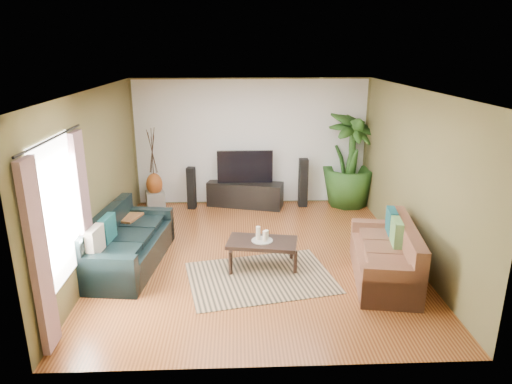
{
  "coord_description": "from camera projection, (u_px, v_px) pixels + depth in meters",
  "views": [
    {
      "loc": [
        -0.29,
        -6.87,
        3.31
      ],
      "look_at": [
        0.0,
        0.2,
        1.05
      ],
      "focal_mm": 32.0,
      "sensor_mm": 36.0,
      "label": 1
    }
  ],
  "objects": [
    {
      "name": "candle_short",
      "position": [
        266.0,
        234.0,
        7.1
      ],
      "size": [
        0.07,
        0.07,
        0.14
      ],
      "primitive_type": "cylinder",
      "color": "white",
      "rests_on": "candle_tray"
    },
    {
      "name": "wall_front",
      "position": [
        268.0,
        253.0,
        4.53
      ],
      "size": [
        5.0,
        0.0,
        5.0
      ],
      "primitive_type": "plane",
      "rotation": [
        -1.57,
        0.0,
        0.0
      ],
      "color": "brown",
      "rests_on": "ground"
    },
    {
      "name": "sofa_right",
      "position": [
        384.0,
        252.0,
        6.7
      ],
      "size": [
        1.09,
        1.91,
        0.85
      ],
      "primitive_type": "cube",
      "rotation": [
        0.0,
        0.0,
        -1.73
      ],
      "color": "brown",
      "rests_on": "floor"
    },
    {
      "name": "speaker_left",
      "position": [
        191.0,
        188.0,
        9.66
      ],
      "size": [
        0.19,
        0.21,
        0.9
      ],
      "primitive_type": "cube",
      "rotation": [
        0.0,
        0.0,
        -0.18
      ],
      "color": "black",
      "rests_on": "floor"
    },
    {
      "name": "tv_stand",
      "position": [
        245.0,
        194.0,
        9.85
      ],
      "size": [
        1.67,
        0.88,
        0.53
      ],
      "primitive_type": "cube",
      "rotation": [
        0.0,
        0.0,
        -0.26
      ],
      "color": "black",
      "rests_on": "floor"
    },
    {
      "name": "potted_plant",
      "position": [
        350.0,
        159.0,
        9.71
      ],
      "size": [
        1.56,
        1.56,
        2.03
      ],
      "primitive_type": "imported",
      "rotation": [
        0.0,
        0.0,
        0.54
      ],
      "color": "#224A18",
      "rests_on": "floor"
    },
    {
      "name": "area_rug",
      "position": [
        261.0,
        277.0,
        6.84
      ],
      "size": [
        2.37,
        1.89,
        0.01
      ],
      "primitive_type": "cube",
      "rotation": [
        0.0,
        0.0,
        0.2
      ],
      "color": "tan",
      "rests_on": "floor"
    },
    {
      "name": "side_table",
      "position": [
        125.0,
        230.0,
        7.88
      ],
      "size": [
        0.66,
        0.66,
        0.56
      ],
      "primitive_type": "cube",
      "rotation": [
        0.0,
        0.0,
        -0.3
      ],
      "color": "brown",
      "rests_on": "floor"
    },
    {
      "name": "wall_back",
      "position": [
        251.0,
        143.0,
        9.76
      ],
      "size": [
        5.0,
        0.0,
        5.0
      ],
      "primitive_type": "plane",
      "rotation": [
        1.57,
        0.0,
        0.0
      ],
      "color": "brown",
      "rests_on": "ground"
    },
    {
      "name": "candle_tall",
      "position": [
        258.0,
        233.0,
        7.06
      ],
      "size": [
        0.07,
        0.07,
        0.21
      ],
      "primitive_type": "cylinder",
      "color": "white",
      "rests_on": "candle_tray"
    },
    {
      "name": "speaker_right",
      "position": [
        303.0,
        183.0,
        9.78
      ],
      "size": [
        0.19,
        0.21,
        1.05
      ],
      "primitive_type": "cube",
      "rotation": [
        0.0,
        0.0,
        -0.01
      ],
      "color": "black",
      "rests_on": "floor"
    },
    {
      "name": "candle_mid",
      "position": [
        265.0,
        236.0,
        7.0
      ],
      "size": [
        0.07,
        0.07,
        0.16
      ],
      "primitive_type": "cylinder",
      "color": "white",
      "rests_on": "candle_tray"
    },
    {
      "name": "floor",
      "position": [
        256.0,
        256.0,
        7.56
      ],
      "size": [
        5.5,
        5.5,
        0.0
      ],
      "primitive_type": "plane",
      "color": "#9D5728",
      "rests_on": "ground"
    },
    {
      "name": "backwall_panel",
      "position": [
        251.0,
        143.0,
        9.75
      ],
      "size": [
        4.9,
        0.0,
        4.9
      ],
      "primitive_type": "plane",
      "rotation": [
        1.57,
        0.0,
        0.0
      ],
      "color": "white",
      "rests_on": "ground"
    },
    {
      "name": "plant_pot",
      "position": [
        347.0,
        198.0,
        9.97
      ],
      "size": [
        0.38,
        0.38,
        0.29
      ],
      "primitive_type": "cylinder",
      "color": "black",
      "rests_on": "floor"
    },
    {
      "name": "pedestal",
      "position": [
        156.0,
        200.0,
        9.73
      ],
      "size": [
        0.46,
        0.46,
        0.37
      ],
      "primitive_type": "cube",
      "rotation": [
        0.0,
        0.0,
        0.3
      ],
      "color": "gray",
      "rests_on": "floor"
    },
    {
      "name": "curtain_near",
      "position": [
        39.0,
        258.0,
        4.87
      ],
      "size": [
        0.08,
        0.35,
        2.2
      ],
      "primitive_type": "cube",
      "color": "gray",
      "rests_on": "ground"
    },
    {
      "name": "wall_right",
      "position": [
        413.0,
        176.0,
        7.24
      ],
      "size": [
        0.0,
        5.5,
        5.5
      ],
      "primitive_type": "plane",
      "rotation": [
        1.57,
        0.0,
        -1.57
      ],
      "color": "brown",
      "rests_on": "ground"
    },
    {
      "name": "window_pane",
      "position": [
        57.0,
        212.0,
        5.51
      ],
      "size": [
        0.0,
        1.8,
        1.8
      ],
      "primitive_type": "plane",
      "rotation": [
        1.57,
        0.0,
        1.57
      ],
      "color": "white",
      "rests_on": "ground"
    },
    {
      "name": "candle_tray",
      "position": [
        262.0,
        240.0,
        7.06
      ],
      "size": [
        0.33,
        0.33,
        0.01
      ],
      "primitive_type": "cylinder",
      "color": "#999A94",
      "rests_on": "coffee_table"
    },
    {
      "name": "coffee_table",
      "position": [
        262.0,
        254.0,
        7.13
      ],
      "size": [
        1.15,
        0.76,
        0.44
      ],
      "primitive_type": "cube",
      "rotation": [
        0.0,
        0.0,
        -0.18
      ],
      "color": "black",
      "rests_on": "floor"
    },
    {
      "name": "vase",
      "position": [
        154.0,
        184.0,
        9.62
      ],
      "size": [
        0.34,
        0.34,
        0.47
      ],
      "primitive_type": "ellipsoid",
      "color": "#95481B",
      "rests_on": "pedestal"
    },
    {
      "name": "wall_left",
      "position": [
        95.0,
        180.0,
        7.05
      ],
      "size": [
        0.0,
        5.5,
        5.5
      ],
      "primitive_type": "plane",
      "rotation": [
        1.57,
        0.0,
        1.57
      ],
      "color": "brown",
      "rests_on": "ground"
    },
    {
      "name": "curtain_far",
      "position": [
        84.0,
        210.0,
        6.3
      ],
      "size": [
        0.08,
        0.35,
        2.2
      ],
      "primitive_type": "cube",
      "color": "gray",
      "rests_on": "ground"
    },
    {
      "name": "sofa_left",
      "position": [
        129.0,
        240.0,
        7.15
      ],
      "size": [
        1.14,
        2.2,
        0.85
      ],
      "primitive_type": "cube",
      "rotation": [
        0.0,
        0.0,
        1.45
      ],
      "color": "black",
      "rests_on": "floor"
    },
    {
      "name": "television",
      "position": [
        245.0,
        167.0,
        9.66
      ],
      "size": [
        1.18,
        0.06,
        0.69
      ],
      "primitive_type": "cube",
      "color": "black",
      "rests_on": "tv_stand"
    },
    {
      "name": "ceiling",
      "position": [
        257.0,
        90.0,
        6.73
      ],
      "size": [
        5.5,
        5.5,
        0.0
      ],
      "primitive_type": "plane",
      "rotation": [
        3.14,
        0.0,
        0.0
      ],
      "color": "white",
      "rests_on": "ground"
    },
    {
      "name": "curtain_rod",
      "position": [
        51.0,
        139.0,
        5.24
      ],
      "size": [
        0.03,
        1.9,
        0.03
      ],
      "primitive_type": "cylinder",
      "rotation": [
        1.57,
        0.0,
        0.0
      ],
      "color": "black",
      "rests_on": "ground"
    }
  ]
}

